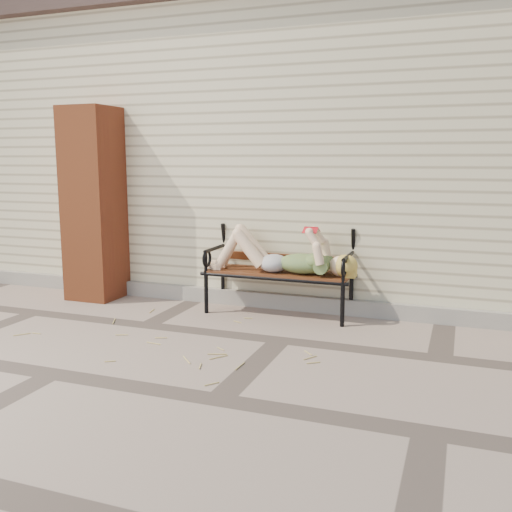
% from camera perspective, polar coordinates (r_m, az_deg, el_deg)
% --- Properties ---
extents(ground, '(80.00, 80.00, 0.00)m').
position_cam_1_polar(ground, '(4.73, 2.44, -8.42)').
color(ground, gray).
rests_on(ground, ground).
extents(house_wall, '(8.00, 4.00, 3.00)m').
position_cam_1_polar(house_wall, '(7.41, 9.71, 9.77)').
color(house_wall, beige).
rests_on(house_wall, ground).
extents(house_roof, '(8.30, 4.30, 0.30)m').
position_cam_1_polar(house_roof, '(7.60, 10.09, 22.30)').
color(house_roof, '#43332F').
rests_on(house_roof, house_wall).
extents(foundation_strip, '(8.00, 0.10, 0.15)m').
position_cam_1_polar(foundation_strip, '(5.60, 5.48, -4.77)').
color(foundation_strip, gray).
rests_on(foundation_strip, ground).
extents(brick_pillar, '(0.50, 0.50, 2.00)m').
position_cam_1_polar(brick_pillar, '(6.24, -15.89, 5.00)').
color(brick_pillar, brown).
rests_on(brick_pillar, ground).
extents(garden_bench, '(1.50, 0.60, 0.97)m').
position_cam_1_polar(garden_bench, '(5.47, 2.56, -0.04)').
color(garden_bench, black).
rests_on(garden_bench, ground).
extents(reading_woman, '(1.42, 0.32, 0.45)m').
position_cam_1_polar(reading_woman, '(5.35, 2.30, 0.10)').
color(reading_woman, '#0B3E4E').
rests_on(reading_woman, ground).
extents(straw_scatter, '(3.03, 1.75, 0.01)m').
position_cam_1_polar(straw_scatter, '(4.71, -12.27, -8.61)').
color(straw_scatter, tan).
rests_on(straw_scatter, ground).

